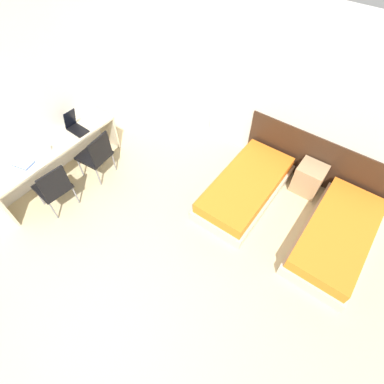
{
  "coord_description": "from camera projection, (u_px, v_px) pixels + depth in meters",
  "views": [
    {
      "loc": [
        1.61,
        0.01,
        3.99
      ],
      "look_at": [
        0.0,
        2.2,
        0.55
      ],
      "focal_mm": 28.0,
      "sensor_mm": 36.0,
      "label": 1
    }
  ],
  "objects": [
    {
      "name": "ground_plane",
      "position": [
        87.0,
        331.0,
        3.72
      ],
      "size": [
        20.0,
        20.0,
        0.0
      ],
      "primitive_type": "plane",
      "color": "beige"
    },
    {
      "name": "wall_back",
      "position": [
        261.0,
        86.0,
        4.66
      ],
      "size": [
        6.01,
        0.05,
        2.7
      ],
      "color": "white",
      "rests_on": "ground_plane"
    },
    {
      "name": "wall_left",
      "position": [
        52.0,
        91.0,
        4.58
      ],
      "size": [
        0.05,
        4.99,
        2.7
      ],
      "color": "white",
      "rests_on": "ground_plane"
    },
    {
      "name": "headboard_panel",
      "position": [
        318.0,
        162.0,
        4.89
      ],
      "size": [
        2.52,
        0.03,
        0.91
      ],
      "color": "#382316",
      "rests_on": "ground_plane"
    },
    {
      "name": "bed_near_window",
      "position": [
        245.0,
        188.0,
        4.89
      ],
      "size": [
        0.91,
        1.87,
        0.39
      ],
      "color": "beige",
      "rests_on": "ground_plane"
    },
    {
      "name": "bed_near_door",
      "position": [
        336.0,
        236.0,
        4.34
      ],
      "size": [
        0.91,
        1.87,
        0.39
      ],
      "color": "beige",
      "rests_on": "ground_plane"
    },
    {
      "name": "nightstand",
      "position": [
        309.0,
        178.0,
        4.93
      ],
      "size": [
        0.43,
        0.4,
        0.53
      ],
      "color": "tan",
      "rests_on": "ground_plane"
    },
    {
      "name": "radiator",
      "position": [
        193.0,
        119.0,
        5.93
      ],
      "size": [
        0.7,
        0.12,
        0.47
      ],
      "color": "silver",
      "rests_on": "ground_plane"
    },
    {
      "name": "desk",
      "position": [
        55.0,
        153.0,
        4.84
      ],
      "size": [
        0.52,
        2.22,
        0.73
      ],
      "color": "beige",
      "rests_on": "ground_plane"
    },
    {
      "name": "chair_near_laptop",
      "position": [
        96.0,
        154.0,
        4.94
      ],
      "size": [
        0.51,
        0.51,
        0.91
      ],
      "rotation": [
        0.0,
        0.0,
        0.1
      ],
      "color": "black",
      "rests_on": "ground_plane"
    },
    {
      "name": "chair_near_notebook",
      "position": [
        54.0,
        186.0,
        4.51
      ],
      "size": [
        0.51,
        0.51,
        0.91
      ],
      "rotation": [
        0.0,
        0.0,
        -0.1
      ],
      "color": "black",
      "rests_on": "ground_plane"
    },
    {
      "name": "laptop",
      "position": [
        75.0,
        126.0,
        4.92
      ],
      "size": [
        0.36,
        0.22,
        0.35
      ],
      "rotation": [
        0.0,
        0.0,
        -0.03
      ],
      "color": "black",
      "rests_on": "desk"
    },
    {
      "name": "open_notebook",
      "position": [
        23.0,
        163.0,
        4.49
      ],
      "size": [
        0.34,
        0.26,
        0.02
      ],
      "rotation": [
        0.0,
        0.0,
        0.24
      ],
      "color": "#1E4793",
      "rests_on": "desk"
    },
    {
      "name": "mug",
      "position": [
        48.0,
        148.0,
        4.64
      ],
      "size": [
        0.08,
        0.08,
        0.09
      ],
      "color": "white",
      "rests_on": "desk"
    }
  ]
}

